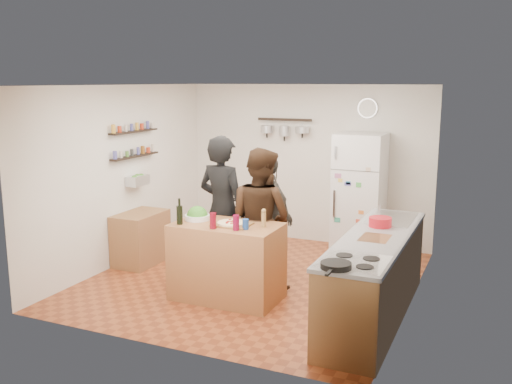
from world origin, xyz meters
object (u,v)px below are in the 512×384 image
at_px(salt_canister, 246,224).
at_px(counter_run, 375,278).
at_px(person_center, 261,218).
at_px(side_table, 141,238).
at_px(person_back, 268,216).
at_px(skillet, 336,265).
at_px(wine_bottle, 180,215).
at_px(wall_clock, 368,108).
at_px(salad_bowl, 197,217).
at_px(person_left, 222,209).
at_px(pepper_mill, 264,220).
at_px(fridge, 359,194).
at_px(red_bowl, 380,222).
at_px(prep_island, 227,261).

xyz_separation_m(salt_canister, counter_run, (1.42, 0.28, -0.52)).
relative_size(person_center, side_table, 2.20).
distance_m(person_back, skillet, 2.56).
distance_m(person_center, side_table, 2.00).
relative_size(wine_bottle, side_table, 0.27).
bearing_deg(counter_run, wall_clock, 105.92).
height_order(salad_bowl, person_center, person_center).
distance_m(person_back, wall_clock, 2.39).
bearing_deg(person_center, person_back, -61.09).
bearing_deg(counter_run, person_left, 169.66).
bearing_deg(pepper_mill, salad_bowl, 180.00).
relative_size(wine_bottle, skillet, 0.78).
bearing_deg(person_back, person_center, 131.71).
bearing_deg(wine_bottle, side_table, 142.92).
bearing_deg(counter_run, pepper_mill, -175.23).
bearing_deg(fridge, red_bowl, -69.58).
distance_m(salad_bowl, pepper_mill, 0.87).
bearing_deg(fridge, person_center, -111.65).
relative_size(person_center, person_back, 1.10).
relative_size(salt_canister, fridge, 0.07).
xyz_separation_m(person_center, red_bowl, (1.46, 0.05, 0.09)).
xyz_separation_m(salad_bowl, pepper_mill, (0.87, 0.00, 0.05)).
relative_size(counter_run, fridge, 1.46).
bearing_deg(side_table, salad_bowl, -26.65).
relative_size(person_left, counter_run, 0.72).
height_order(skillet, side_table, skillet).
distance_m(counter_run, skillet, 1.31).
bearing_deg(red_bowl, person_back, 164.45).
relative_size(fridge, side_table, 2.25).
xyz_separation_m(wall_clock, side_table, (-2.69, -2.08, -1.78)).
relative_size(prep_island, salt_canister, 10.58).
relative_size(person_left, skillet, 6.81).
bearing_deg(red_bowl, wall_clock, 107.58).
bearing_deg(skillet, person_center, 131.83).
relative_size(prep_island, person_left, 0.66).
distance_m(salt_canister, person_back, 1.16).
relative_size(person_center, red_bowl, 6.81).
bearing_deg(red_bowl, fridge, 110.42).
relative_size(salt_canister, person_back, 0.07).
xyz_separation_m(fridge, wall_clock, (0.00, 0.33, 1.25)).
bearing_deg(salt_canister, fridge, 75.46).
bearing_deg(salt_canister, salad_bowl, 166.72).
distance_m(person_center, skillet, 2.12).
xyz_separation_m(counter_run, side_table, (-3.44, 0.55, -0.09)).
distance_m(salad_bowl, salt_canister, 0.74).
relative_size(salad_bowl, person_back, 0.19).
height_order(person_back, red_bowl, person_back).
height_order(wine_bottle, salt_canister, wine_bottle).
relative_size(pepper_mill, person_center, 0.10).
bearing_deg(person_center, red_bowl, -160.64).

